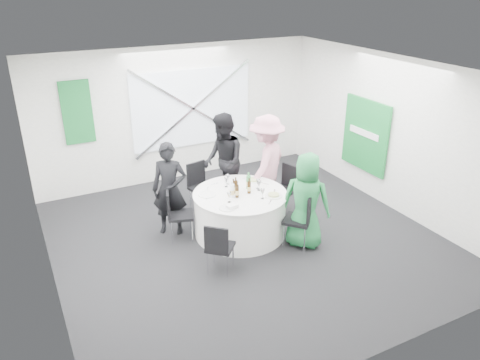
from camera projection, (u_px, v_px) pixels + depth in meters
name	position (u px, v px, depth m)	size (l,w,h in m)	color
floor	(245.00, 239.00, 7.83)	(6.00, 6.00, 0.00)	black
ceiling	(246.00, 70.00, 6.70)	(6.00, 6.00, 0.00)	silver
wall_back	(178.00, 114.00, 9.71)	(6.00, 6.00, 0.00)	silver
wall_front	(381.00, 256.00, 4.83)	(6.00, 6.00, 0.00)	silver
wall_left	(40.00, 200.00, 6.01)	(6.00, 6.00, 0.00)	silver
wall_right	(391.00, 133.00, 8.52)	(6.00, 6.00, 0.00)	silver
window_panel	(192.00, 108.00, 9.76)	(2.60, 0.03, 1.60)	silver
window_brace_a	(193.00, 108.00, 9.73)	(0.05, 0.05, 3.16)	silver
window_brace_b	(193.00, 108.00, 9.73)	(0.05, 0.05, 3.16)	silver
green_banner	(77.00, 112.00, 8.71)	(0.55, 0.04, 1.20)	#14652A
green_sign	(365.00, 135.00, 9.06)	(0.05, 1.20, 1.40)	#167E33
banquet_table	(240.00, 214.00, 7.84)	(1.56, 1.56, 0.76)	white
chair_back	(200.00, 183.00, 8.63)	(0.48, 0.49, 0.90)	black
chair_back_left	(176.00, 211.00, 7.64)	(0.52, 0.51, 0.89)	black
chair_back_right	(286.00, 185.00, 8.58)	(0.51, 0.51, 0.88)	black
chair_front_right	(303.00, 216.00, 7.43)	(0.60, 0.60, 0.93)	black
chair_front_left	(219.00, 245.00, 6.75)	(0.53, 0.53, 0.83)	black
person_man_back_left	(170.00, 189.00, 7.74)	(0.58, 0.38, 1.60)	black
person_man_back	(223.00, 162.00, 8.60)	(0.87, 0.48, 1.80)	black
person_woman_pink	(266.00, 163.00, 8.51)	(1.17, 0.54, 1.81)	pink
person_woman_green	(306.00, 201.00, 7.36)	(0.77, 0.50, 1.58)	#227F41
plate_back	(231.00, 181.00, 8.12)	(0.25, 0.25, 0.01)	white
plate_back_left	(207.00, 194.00, 7.63)	(0.29, 0.29, 0.01)	white
plate_back_right	(254.00, 180.00, 8.14)	(0.29, 0.29, 0.04)	white
plate_front_right	(274.00, 195.00, 7.59)	(0.28, 0.28, 0.04)	white
plate_front_left	(227.00, 208.00, 7.19)	(0.26, 0.26, 0.01)	white
napkin	(232.00, 206.00, 7.18)	(0.17, 0.11, 0.05)	white
beer_bottle_a	(233.00, 188.00, 7.66)	(0.06, 0.06, 0.25)	#37200A
beer_bottle_b	(236.00, 186.00, 7.72)	(0.06, 0.06, 0.25)	#37200A
beer_bottle_c	(249.00, 188.00, 7.65)	(0.06, 0.06, 0.27)	#37200A
beer_bottle_d	(237.00, 191.00, 7.51)	(0.06, 0.06, 0.27)	#37200A
green_water_bottle	(248.00, 182.00, 7.82)	(0.08, 0.08, 0.29)	green
clear_water_bottle	(232.00, 191.00, 7.51)	(0.08, 0.08, 0.29)	white
wine_glass_a	(263.00, 191.00, 7.46)	(0.07, 0.07, 0.17)	white
wine_glass_b	(258.00, 182.00, 7.81)	(0.07, 0.07, 0.17)	white
wine_glass_c	(226.00, 180.00, 7.87)	(0.07, 0.07, 0.17)	white
wine_glass_d	(229.00, 195.00, 7.34)	(0.07, 0.07, 0.17)	white
wine_glass_e	(228.00, 177.00, 7.98)	(0.07, 0.07, 0.17)	white
wine_glass_f	(259.00, 183.00, 7.75)	(0.07, 0.07, 0.17)	white
fork_a	(270.00, 202.00, 7.39)	(0.01, 0.15, 0.01)	silver
knife_a	(274.00, 191.00, 7.76)	(0.01, 0.15, 0.01)	silver
fork_b	(208.00, 188.00, 7.86)	(0.01, 0.15, 0.01)	silver
knife_b	(206.00, 198.00, 7.51)	(0.01, 0.15, 0.01)	silver
fork_c	(231.00, 180.00, 8.19)	(0.01, 0.15, 0.01)	silver
knife_c	(215.00, 184.00, 8.03)	(0.01, 0.15, 0.01)	silver
fork_d	(265.00, 184.00, 8.04)	(0.01, 0.15, 0.01)	silver
knife_d	(246.00, 179.00, 8.20)	(0.01, 0.15, 0.01)	silver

